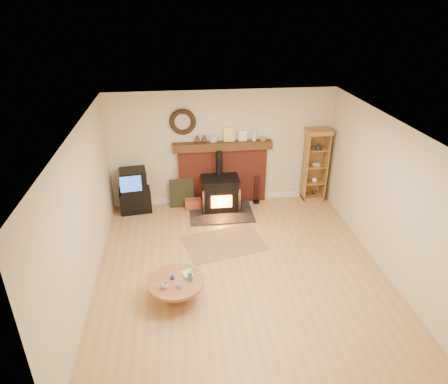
{
  "coord_description": "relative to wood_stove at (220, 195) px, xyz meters",
  "views": [
    {
      "loc": [
        -0.98,
        -5.63,
        4.36
      ],
      "look_at": [
        -0.17,
        1.0,
        1.07
      ],
      "focal_mm": 32.0,
      "sensor_mm": 36.0,
      "label": 1
    }
  ],
  "objects": [
    {
      "name": "room_shell",
      "position": [
        0.08,
        -2.18,
        1.34
      ],
      "size": [
        5.02,
        5.52,
        2.61
      ],
      "color": "beige",
      "rests_on": "ground"
    },
    {
      "name": "wood_stove",
      "position": [
        0.0,
        0.0,
        0.0
      ],
      "size": [
        1.4,
        1.0,
        1.33
      ],
      "color": "black",
      "rests_on": "ground"
    },
    {
      "name": "firelog_box",
      "position": [
        -0.61,
        0.12,
        -0.26
      ],
      "size": [
        0.37,
        0.24,
        0.23
      ],
      "primitive_type": "cube",
      "rotation": [
        0.0,
        0.0,
        0.03
      ],
      "color": "#BF7520",
      "rests_on": "ground"
    },
    {
      "name": "chimney_breast",
      "position": [
        0.1,
        0.39,
        0.42
      ],
      "size": [
        2.2,
        0.22,
        1.78
      ],
      "color": "maroon",
      "rests_on": "ground"
    },
    {
      "name": "leaning_painting",
      "position": [
        -0.85,
        0.27,
        -0.05
      ],
      "size": [
        0.55,
        0.15,
        0.65
      ],
      "primitive_type": "cube",
      "rotation": [
        -0.17,
        0.0,
        0.0
      ],
      "color": "black",
      "rests_on": "ground"
    },
    {
      "name": "area_rug",
      "position": [
        -0.08,
        -1.37,
        -0.37
      ],
      "size": [
        1.69,
        1.35,
        0.01
      ],
      "primitive_type": "cube",
      "rotation": [
        0.0,
        0.0,
        0.24
      ],
      "color": "brown",
      "rests_on": "ground"
    },
    {
      "name": "ground",
      "position": [
        0.1,
        -2.28,
        -0.38
      ],
      "size": [
        5.5,
        5.5,
        0.0
      ],
      "primitive_type": "plane",
      "color": "#B8844C",
      "rests_on": "ground"
    },
    {
      "name": "fire_tools",
      "position": [
        0.88,
        0.22,
        -0.24
      ],
      "size": [
        0.16,
        0.16,
        0.7
      ],
      "color": "black",
      "rests_on": "ground"
    },
    {
      "name": "tv_unit",
      "position": [
        -1.89,
        0.19,
        0.1
      ],
      "size": [
        0.73,
        0.55,
        0.99
      ],
      "color": "black",
      "rests_on": "ground"
    },
    {
      "name": "curio_cabinet",
      "position": [
        2.23,
        0.28,
        0.49
      ],
      "size": [
        0.56,
        0.4,
        1.73
      ],
      "color": "brown",
      "rests_on": "ground"
    },
    {
      "name": "coffee_table",
      "position": [
        -1.03,
        -2.9,
        -0.06
      ],
      "size": [
        0.9,
        0.9,
        0.54
      ],
      "color": "brown",
      "rests_on": "ground"
    }
  ]
}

